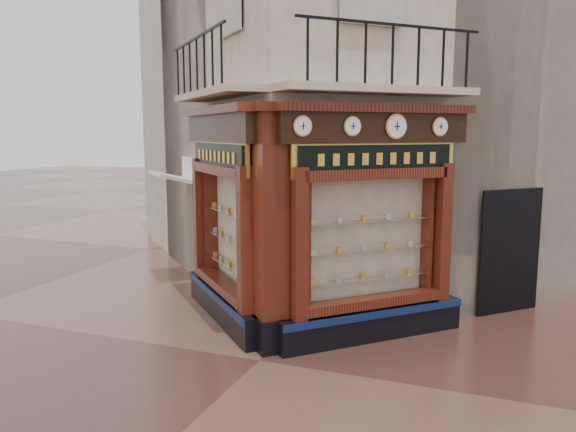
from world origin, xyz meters
The scene contains 15 objects.
ground centered at (0.00, 0.00, 0.00)m, with size 80.00×80.00×0.00m, color #482821.
main_building centered at (0.00, 6.16, 6.00)m, with size 8.00×8.00×12.00m, color beige.
neighbour_left centered at (-2.47, 8.63, 5.50)m, with size 8.00×8.00×11.00m, color beige.
neighbour_right centered at (2.47, 8.63, 5.50)m, with size 8.00×8.00×11.00m, color beige.
shopfront_left centered at (-1.41, 1.57, 1.98)m, with size 2.86×2.86×3.98m.
shopfront_right centered at (1.41, 1.57, 1.98)m, with size 2.86×2.86×3.98m.
corner_pilaster centered at (0.00, 0.50, 1.95)m, with size 0.85×0.85×3.98m.
balcony centered at (0.00, 1.49, 4.22)m, with size 5.94×2.97×1.03m.
clock_a centered at (0.54, 0.44, 3.62)m, with size 0.26×0.26×0.32m.
clock_b centered at (1.15, 1.05, 3.62)m, with size 0.26×0.26×0.32m.
clock_c centered at (1.73, 1.63, 3.62)m, with size 0.33×0.33×0.41m.
clock_d centered at (2.36, 2.25, 3.62)m, with size 0.27×0.27×0.32m.
awning centered at (-3.80, 3.60, 0.00)m, with size 1.40×0.84×0.08m, color white, non-canonical shape.
signboard_left centered at (-1.46, 1.51, 3.10)m, with size 2.22×2.22×0.59m.
signboard_right centered at (1.46, 1.51, 3.10)m, with size 2.23×2.23×0.60m.
Camera 1 is at (3.41, -7.60, 3.53)m, focal length 35.00 mm.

